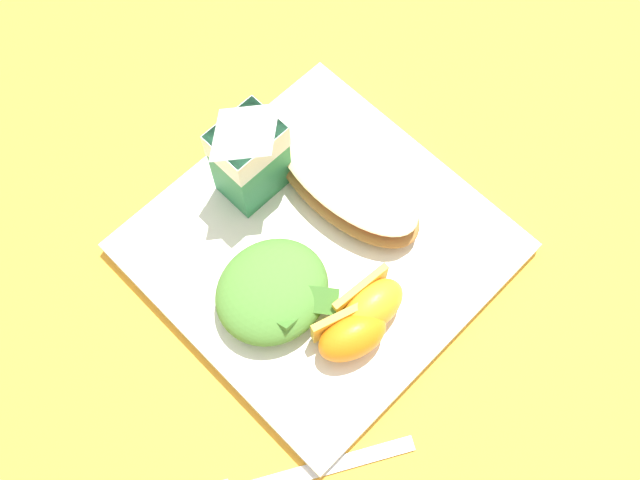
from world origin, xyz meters
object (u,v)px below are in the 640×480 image
(orange_wedge_front, at_px, (351,334))
(cheesy_pizza_bread, at_px, (344,178))
(white_plate, at_px, (320,248))
(milk_carton, at_px, (248,151))
(orange_wedge_middle, at_px, (371,305))
(green_salad_pile, at_px, (273,291))
(metal_fork, at_px, (282,480))

(orange_wedge_front, bearing_deg, cheesy_pizza_bread, 46.38)
(white_plate, bearing_deg, milk_carton, 90.04)
(white_plate, height_order, orange_wedge_middle, orange_wedge_middle)
(white_plate, relative_size, milk_carton, 2.55)
(white_plate, distance_m, green_salad_pile, 0.07)
(green_salad_pile, distance_m, metal_fork, 0.15)
(white_plate, bearing_deg, green_salad_pile, -172.92)
(cheesy_pizza_bread, distance_m, orange_wedge_front, 0.15)
(cheesy_pizza_bread, height_order, milk_carton, milk_carton)
(white_plate, bearing_deg, orange_wedge_front, -118.95)
(orange_wedge_middle, distance_m, metal_fork, 0.16)
(green_salad_pile, height_order, milk_carton, milk_carton)
(green_salad_pile, xyz_separation_m, milk_carton, (0.06, 0.09, 0.04))
(green_salad_pile, height_order, metal_fork, green_salad_pile)
(cheesy_pizza_bread, xyz_separation_m, milk_carton, (-0.06, 0.06, 0.04))
(white_plate, height_order, metal_fork, white_plate)
(white_plate, height_order, orange_wedge_front, orange_wedge_front)
(orange_wedge_front, height_order, metal_fork, orange_wedge_front)
(milk_carton, height_order, orange_wedge_front, milk_carton)
(cheesy_pizza_bread, xyz_separation_m, metal_fork, (-0.22, -0.14, -0.03))
(milk_carton, height_order, metal_fork, milk_carton)
(white_plate, distance_m, metal_fork, 0.20)
(white_plate, relative_size, metal_fork, 1.63)
(orange_wedge_middle, relative_size, metal_fork, 0.37)
(white_plate, relative_size, cheesy_pizza_bread, 1.64)
(metal_fork, bearing_deg, cheesy_pizza_bread, 33.41)
(white_plate, distance_m, cheesy_pizza_bread, 0.07)
(milk_carton, bearing_deg, white_plate, -89.96)
(cheesy_pizza_bread, bearing_deg, green_salad_pile, -164.76)
(cheesy_pizza_bread, height_order, green_salad_pile, green_salad_pile)
(cheesy_pizza_bread, xyz_separation_m, orange_wedge_middle, (-0.07, -0.10, 0.00))
(white_plate, distance_m, orange_wedge_middle, 0.08)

